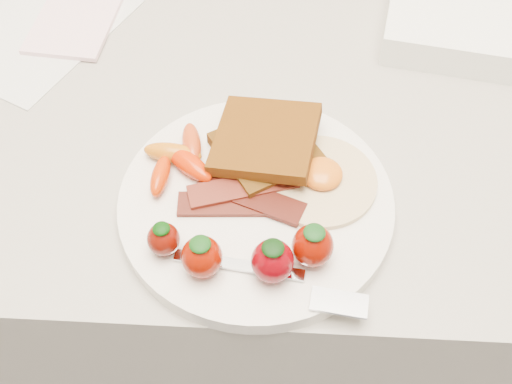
{
  "coord_description": "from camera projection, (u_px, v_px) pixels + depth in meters",
  "views": [
    {
      "loc": [
        0.01,
        1.16,
        1.42
      ],
      "look_at": [
        -0.01,
        1.53,
        0.93
      ],
      "focal_mm": 45.0,
      "sensor_mm": 36.0,
      "label": 1
    }
  ],
  "objects": [
    {
      "name": "counter",
      "position": [
        269.0,
        279.0,
        1.1
      ],
      "size": [
        2.0,
        0.6,
        0.9
      ],
      "primitive_type": "cube",
      "color": "gray",
      "rests_on": "ground"
    },
    {
      "name": "plate",
      "position": [
        256.0,
        203.0,
        0.63
      ],
      "size": [
        0.27,
        0.27,
        0.02
      ],
      "primitive_type": "cylinder",
      "color": "white",
      "rests_on": "counter"
    },
    {
      "name": "fork",
      "position": [
        284.0,
        282.0,
        0.57
      ],
      "size": [
        0.18,
        0.06,
        0.0
      ],
      "color": "silver",
      "rests_on": "plate"
    },
    {
      "name": "toast_lower",
      "position": [
        266.0,
        150.0,
        0.65
      ],
      "size": [
        0.12,
        0.12,
        0.01
      ],
      "primitive_type": "cube",
      "rotation": [
        0.0,
        0.0,
        0.57
      ],
      "color": "black",
      "rests_on": "plate"
    },
    {
      "name": "notepad",
      "position": [
        75.0,
        20.0,
        0.81
      ],
      "size": [
        0.11,
        0.15,
        0.01
      ],
      "primitive_type": "cube",
      "rotation": [
        0.0,
        0.0,
        -0.09
      ],
      "color": "#FAC9D1",
      "rests_on": "paper_sheet"
    },
    {
      "name": "paper_sheet",
      "position": [
        38.0,
        21.0,
        0.81
      ],
      "size": [
        0.28,
        0.31,
        0.0
      ],
      "primitive_type": "cube",
      "rotation": [
        0.0,
        0.0,
        -0.46
      ],
      "color": "silver",
      "rests_on": "counter"
    },
    {
      "name": "fried_egg",
      "position": [
        320.0,
        179.0,
        0.63
      ],
      "size": [
        0.15,
        0.15,
        0.02
      ],
      "color": "silver",
      "rests_on": "plate"
    },
    {
      "name": "strawberries",
      "position": [
        249.0,
        252.0,
        0.56
      ],
      "size": [
        0.17,
        0.06,
        0.05
      ],
      "color": "#560B03",
      "rests_on": "plate"
    },
    {
      "name": "toast_upper",
      "position": [
        265.0,
        139.0,
        0.64
      ],
      "size": [
        0.12,
        0.11,
        0.02
      ],
      "primitive_type": "cube",
      "rotation": [
        0.0,
        -0.1,
        -0.16
      ],
      "color": "#3F2206",
      "rests_on": "toast_lower"
    },
    {
      "name": "baby_carrots",
      "position": [
        180.0,
        158.0,
        0.64
      ],
      "size": [
        0.08,
        0.1,
        0.02
      ],
      "color": "#C0620E",
      "rests_on": "plate"
    },
    {
      "name": "appliance",
      "position": [
        498.0,
        13.0,
        0.79
      ],
      "size": [
        0.3,
        0.26,
        0.04
      ],
      "primitive_type": "cube",
      "rotation": [
        0.0,
        0.0,
        -0.18
      ],
      "color": "white",
      "rests_on": "counter"
    },
    {
      "name": "bacon_strips",
      "position": [
        242.0,
        196.0,
        0.62
      ],
      "size": [
        0.13,
        0.07,
        0.01
      ],
      "color": "black",
      "rests_on": "plate"
    }
  ]
}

